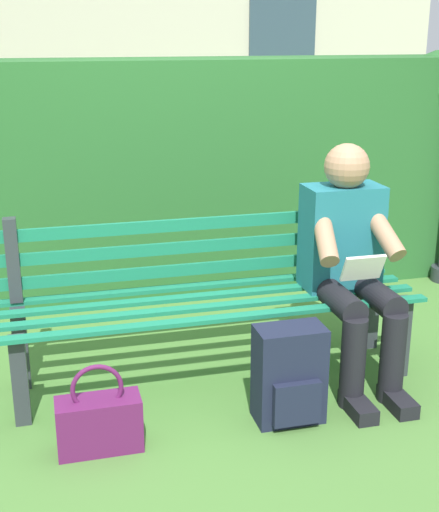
{
  "coord_description": "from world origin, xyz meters",
  "views": [
    {
      "loc": [
        0.77,
        3.07,
        1.68
      ],
      "look_at": [
        0.0,
        0.1,
        0.69
      ],
      "focal_mm": 49.11,
      "sensor_mm": 36.0,
      "label": 1
    }
  ],
  "objects_px": {
    "park_bench": "(211,293)",
    "backpack": "(289,375)",
    "person_seated": "(350,260)",
    "handbag": "(99,422)"
  },
  "relations": [
    {
      "from": "park_bench",
      "to": "backpack",
      "type": "bearing_deg",
      "value": 114.15
    },
    {
      "from": "park_bench",
      "to": "handbag",
      "type": "height_order",
      "value": "park_bench"
    },
    {
      "from": "park_bench",
      "to": "handbag",
      "type": "distance_m",
      "value": 0.88
    },
    {
      "from": "person_seated",
      "to": "backpack",
      "type": "distance_m",
      "value": 0.68
    },
    {
      "from": "backpack",
      "to": "park_bench",
      "type": "bearing_deg",
      "value": -65.85
    },
    {
      "from": "park_bench",
      "to": "backpack",
      "type": "distance_m",
      "value": 0.61
    },
    {
      "from": "park_bench",
      "to": "handbag",
      "type": "bearing_deg",
      "value": 41.61
    },
    {
      "from": "person_seated",
      "to": "handbag",
      "type": "relative_size",
      "value": 2.98
    },
    {
      "from": "backpack",
      "to": "handbag",
      "type": "xyz_separation_m",
      "value": [
        0.85,
        0.03,
        -0.09
      ]
    },
    {
      "from": "park_bench",
      "to": "backpack",
      "type": "height_order",
      "value": "park_bench"
    }
  ]
}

